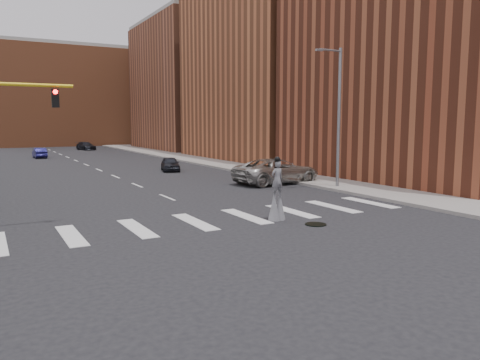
{
  "coord_description": "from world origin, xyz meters",
  "views": [
    {
      "loc": [
        -9.2,
        -17.5,
        4.32
      ],
      "look_at": [
        1.04,
        1.12,
        1.7
      ],
      "focal_mm": 35.0,
      "sensor_mm": 36.0,
      "label": 1
    }
  ],
  "objects": [
    {
      "name": "car_mid",
      "position": [
        -3.16,
        44.36,
        0.62
      ],
      "size": [
        1.44,
        3.8,
        1.24
      ],
      "primitive_type": "imported",
      "rotation": [
        0.0,
        0.0,
        3.18
      ],
      "color": "navy",
      "rests_on": "ground"
    },
    {
      "name": "building_backdrop",
      "position": [
        6.0,
        78.0,
        9.0
      ],
      "size": [
        26.0,
        14.0,
        18.0
      ],
      "primitive_type": "cube",
      "color": "#A15632",
      "rests_on": "ground"
    },
    {
      "name": "streetlight",
      "position": [
        10.9,
        6.0,
        4.9
      ],
      "size": [
        2.05,
        0.2,
        9.0
      ],
      "color": "slate",
      "rests_on": "ground"
    },
    {
      "name": "building_near",
      "position": [
        22.0,
        8.0,
        11.0
      ],
      "size": [
        16.0,
        20.0,
        22.0
      ],
      "primitive_type": "cube",
      "color": "brown",
      "rests_on": "ground"
    },
    {
      "name": "car_near",
      "position": [
        5.43,
        22.06,
        0.63
      ],
      "size": [
        2.38,
        3.95,
        1.26
      ],
      "primitive_type": "imported",
      "rotation": [
        0.0,
        0.0,
        -0.26
      ],
      "color": "black",
      "rests_on": "ground"
    },
    {
      "name": "sidewalk_right",
      "position": [
        12.5,
        25.0,
        0.09
      ],
      "size": [
        5.0,
        90.0,
        0.18
      ],
      "primitive_type": "cube",
      "color": "gray",
      "rests_on": "ground"
    },
    {
      "name": "stilt_performer",
      "position": [
        2.09,
        -0.38,
        1.09
      ],
      "size": [
        0.84,
        0.55,
        2.84
      ],
      "rotation": [
        0.0,
        0.0,
        3.23
      ],
      "color": "#352215",
      "rests_on": "ground"
    },
    {
      "name": "car_far",
      "position": [
        5.06,
        58.87,
        0.63
      ],
      "size": [
        2.81,
        4.62,
        1.25
      ],
      "primitive_type": "imported",
      "rotation": [
        0.0,
        0.0,
        0.26
      ],
      "color": "black",
      "rests_on": "ground"
    },
    {
      "name": "manhole",
      "position": [
        3.0,
        -2.0,
        0.02
      ],
      "size": [
        0.9,
        0.9,
        0.04
      ],
      "primitive_type": "cylinder",
      "color": "black",
      "rests_on": "ground"
    },
    {
      "name": "building_far",
      "position": [
        22.0,
        54.0,
        10.0
      ],
      "size": [
        16.0,
        22.0,
        20.0
      ],
      "primitive_type": "cube",
      "color": "brown",
      "rests_on": "ground"
    },
    {
      "name": "building_mid",
      "position": [
        22.0,
        30.0,
        12.0
      ],
      "size": [
        16.0,
        22.0,
        24.0
      ],
      "primitive_type": "cube",
      "color": "#A15632",
      "rests_on": "ground"
    },
    {
      "name": "suv_crossing",
      "position": [
        9.0,
        10.17,
        0.89
      ],
      "size": [
        6.63,
        3.48,
        1.78
      ],
      "primitive_type": "imported",
      "rotation": [
        0.0,
        0.0,
        1.66
      ],
      "color": "#ABA8A2",
      "rests_on": "ground"
    },
    {
      "name": "ground_plane",
      "position": [
        0.0,
        0.0,
        0.0
      ],
      "size": [
        160.0,
        160.0,
        0.0
      ],
      "primitive_type": "plane",
      "color": "black",
      "rests_on": "ground"
    }
  ]
}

